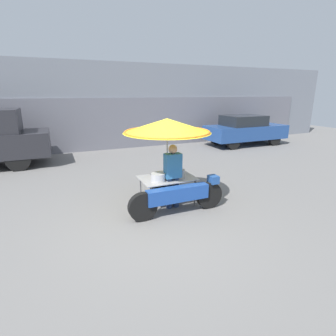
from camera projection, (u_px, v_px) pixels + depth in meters
The scene contains 6 objects.
ground_plane at pixel (161, 222), 5.52m from camera, with size 36.00×36.00×0.00m, color slate.
shopfront_building at pixel (93, 106), 12.76m from camera, with size 28.00×2.06×3.99m.
vendor_motorcycle_cart at pixel (169, 139), 5.93m from camera, with size 2.26×2.00×2.07m.
vendor_person at pixel (173, 174), 6.01m from camera, with size 0.38×0.22×1.51m.
parked_car at pixel (245, 130), 13.46m from camera, with size 4.16×1.72×1.52m.
potted_plant at pixel (272, 131), 15.27m from camera, with size 0.58×0.58×0.85m.
Camera 1 is at (-1.84, -4.64, 2.63)m, focal length 28.00 mm.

